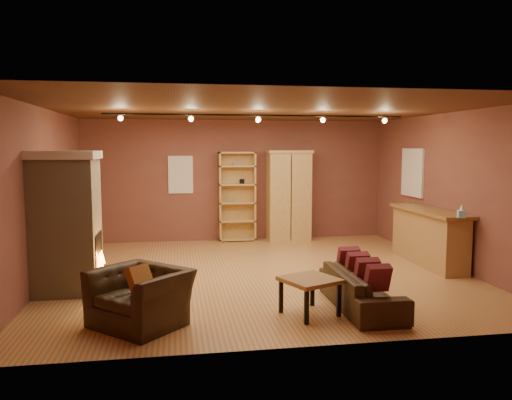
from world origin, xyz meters
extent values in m
plane|color=#A06B39|center=(0.00, 0.00, 0.00)|extent=(7.00, 7.00, 0.00)
plane|color=#55331B|center=(0.00, 0.00, 2.80)|extent=(7.00, 7.00, 0.00)
cube|color=brown|center=(0.00, 3.25, 1.40)|extent=(7.00, 0.02, 2.80)
cube|color=brown|center=(-3.50, 0.00, 1.40)|extent=(0.02, 6.50, 2.80)
cube|color=brown|center=(3.50, 0.00, 1.40)|extent=(0.02, 6.50, 2.80)
cube|color=tan|center=(-3.05, -0.60, 1.00)|extent=(0.90, 0.90, 2.00)
cube|color=beige|center=(-3.05, -0.60, 2.06)|extent=(0.98, 0.98, 0.12)
cube|color=black|center=(-2.64, -0.60, 0.60)|extent=(0.10, 0.65, 0.55)
cone|color=orange|center=(-2.58, -0.60, 0.48)|extent=(0.10, 0.10, 0.22)
cube|color=white|center=(-1.30, 3.23, 1.55)|extent=(0.56, 0.04, 0.86)
cube|color=tan|center=(-0.01, 3.23, 1.04)|extent=(0.85, 0.04, 2.07)
cube|color=tan|center=(-0.41, 3.09, 1.04)|extent=(0.04, 0.33, 2.07)
cube|color=tan|center=(0.39, 3.09, 1.04)|extent=(0.04, 0.33, 2.07)
cube|color=gray|center=(-0.15, 3.09, 0.92)|extent=(0.18, 0.12, 0.05)
cube|color=black|center=(0.10, 3.09, 1.38)|extent=(0.10, 0.10, 0.12)
cube|color=tan|center=(-0.01, 3.09, 0.04)|extent=(0.85, 0.33, 0.04)
cube|color=tan|center=(-0.01, 3.09, 0.47)|extent=(0.85, 0.33, 0.04)
cube|color=tan|center=(-0.01, 3.09, 0.89)|extent=(0.85, 0.33, 0.03)
cube|color=tan|center=(-0.01, 3.09, 1.32)|extent=(0.85, 0.33, 0.04)
cube|color=tan|center=(-0.01, 3.09, 1.74)|extent=(0.85, 0.33, 0.04)
cube|color=tan|center=(-0.01, 3.09, 2.05)|extent=(0.85, 0.33, 0.04)
cube|color=tan|center=(1.19, 2.98, 1.02)|extent=(0.98, 0.53, 2.04)
cube|color=olive|center=(1.19, 2.72, 1.02)|extent=(0.02, 0.01, 1.94)
cube|color=tan|center=(1.19, 2.98, 2.07)|extent=(1.04, 0.59, 0.06)
cube|color=#AD844F|center=(3.20, 0.15, 0.49)|extent=(0.46, 2.04, 0.97)
cube|color=olive|center=(3.20, 0.15, 1.00)|extent=(0.58, 2.16, 0.06)
cube|color=#84BAD3|center=(3.15, -0.97, 1.09)|extent=(0.14, 0.14, 0.11)
cone|color=white|center=(3.15, -0.97, 1.20)|extent=(0.08, 0.08, 0.10)
cube|color=white|center=(3.47, 1.40, 1.65)|extent=(0.05, 0.90, 1.00)
imported|color=black|center=(1.03, -2.07, 0.34)|extent=(0.53, 1.75, 0.68)
cube|color=maroon|center=(1.03, -2.62, 0.56)|extent=(0.30, 0.23, 0.36)
cube|color=maroon|center=(1.03, -2.26, 0.56)|extent=(0.30, 0.23, 0.36)
cube|color=maroon|center=(1.03, -1.89, 0.56)|extent=(0.30, 0.23, 0.36)
cube|color=maroon|center=(1.04, -1.52, 0.56)|extent=(0.30, 0.23, 0.36)
imported|color=black|center=(-1.88, -2.26, 0.46)|extent=(1.25, 1.23, 0.93)
cube|color=#AE692C|center=(-1.88, -2.26, 0.58)|extent=(0.38, 0.38, 0.34)
cube|color=olive|center=(0.27, -2.22, 0.46)|extent=(0.84, 0.84, 0.05)
cube|color=black|center=(0.00, -2.48, 0.21)|extent=(0.05, 0.05, 0.43)
cube|color=black|center=(0.54, -2.48, 0.21)|extent=(0.05, 0.05, 0.43)
cube|color=black|center=(0.00, -1.95, 0.21)|extent=(0.05, 0.05, 0.43)
cube|color=black|center=(0.54, -1.95, 0.21)|extent=(0.05, 0.05, 0.43)
cylinder|color=black|center=(0.00, 0.20, 2.72)|extent=(5.20, 0.03, 0.03)
sphere|color=#FFD88C|center=(-2.30, 0.20, 2.65)|extent=(0.09, 0.09, 0.09)
sphere|color=#FFD88C|center=(-1.15, 0.20, 2.65)|extent=(0.09, 0.09, 0.09)
sphere|color=#FFD88C|center=(0.00, 0.20, 2.65)|extent=(0.09, 0.09, 0.09)
sphere|color=#FFD88C|center=(1.15, 0.20, 2.65)|extent=(0.09, 0.09, 0.09)
sphere|color=#FFD88C|center=(2.30, 0.20, 2.65)|extent=(0.09, 0.09, 0.09)
camera|label=1|loc=(-1.44, -8.34, 2.17)|focal=35.00mm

